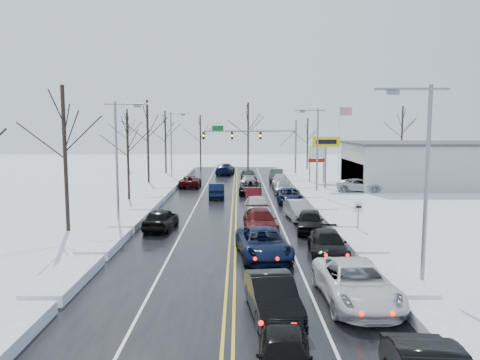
{
  "coord_description": "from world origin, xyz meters",
  "views": [
    {
      "loc": [
        0.35,
        -38.0,
        7.27
      ],
      "look_at": [
        0.52,
        2.84,
        2.5
      ],
      "focal_mm": 35.0,
      "sensor_mm": 36.0,
      "label": 1
    }
  ],
  "objects_px": {
    "tires_plus_sign": "(326,145)",
    "flagpole": "(340,135)",
    "dealership_building": "(434,164)",
    "oncoming_car_0": "(217,198)",
    "traffic_signal_mast": "(260,138)"
  },
  "relations": [
    {
      "from": "dealership_building",
      "to": "traffic_signal_mast",
      "type": "bearing_deg",
      "value": 154.05
    },
    {
      "from": "flagpole",
      "to": "dealership_building",
      "type": "xyz_separation_m",
      "value": [
        8.8,
        -12.0,
        -3.27
      ]
    },
    {
      "from": "tires_plus_sign",
      "to": "oncoming_car_0",
      "type": "xyz_separation_m",
      "value": [
        -12.34,
        -7.11,
        -4.99
      ]
    },
    {
      "from": "traffic_signal_mast",
      "to": "dealership_building",
      "type": "bearing_deg",
      "value": -25.95
    },
    {
      "from": "traffic_signal_mast",
      "to": "oncoming_car_0",
      "type": "distance_m",
      "value": 20.57
    },
    {
      "from": "traffic_signal_mast",
      "to": "dealership_building",
      "type": "xyz_separation_m",
      "value": [
        20.53,
        -9.99,
        -2.82
      ]
    },
    {
      "from": "traffic_signal_mast",
      "to": "dealership_building",
      "type": "distance_m",
      "value": 23.01
    },
    {
      "from": "flagpole",
      "to": "traffic_signal_mast",
      "type": "bearing_deg",
      "value": -170.27
    },
    {
      "from": "tires_plus_sign",
      "to": "flagpole",
      "type": "height_order",
      "value": "flagpole"
    },
    {
      "from": "dealership_building",
      "to": "oncoming_car_0",
      "type": "relative_size",
      "value": 4.62
    },
    {
      "from": "flagpole",
      "to": "oncoming_car_0",
      "type": "relative_size",
      "value": 2.27
    },
    {
      "from": "tires_plus_sign",
      "to": "dealership_building",
      "type": "xyz_separation_m",
      "value": [
        13.48,
        2.01,
        -2.34
      ]
    },
    {
      "from": "tires_plus_sign",
      "to": "oncoming_car_0",
      "type": "bearing_deg",
      "value": -150.05
    },
    {
      "from": "flagpole",
      "to": "oncoming_car_0",
      "type": "height_order",
      "value": "flagpole"
    },
    {
      "from": "oncoming_car_0",
      "to": "tires_plus_sign",
      "type": "bearing_deg",
      "value": -152.79
    }
  ]
}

